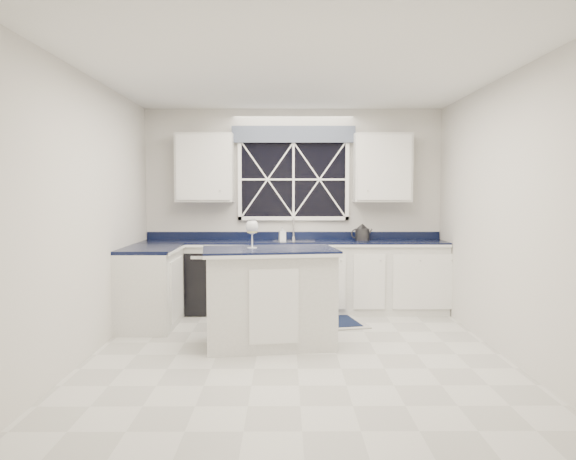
{
  "coord_description": "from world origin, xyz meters",
  "views": [
    {
      "loc": [
        -0.11,
        -5.38,
        1.6
      ],
      "look_at": [
        -0.08,
        0.4,
        1.19
      ],
      "focal_mm": 35.0,
      "sensor_mm": 36.0,
      "label": 1
    }
  ],
  "objects_px": {
    "dishwasher": "(210,281)",
    "faucet": "(294,228)",
    "kettle": "(362,233)",
    "soap_bottle": "(282,233)",
    "island": "(269,297)",
    "wine_glass": "(252,228)"
  },
  "relations": [
    {
      "from": "dishwasher",
      "to": "faucet",
      "type": "bearing_deg",
      "value": 10.02
    },
    {
      "from": "dishwasher",
      "to": "soap_bottle",
      "type": "xyz_separation_m",
      "value": [
        0.95,
        0.13,
        0.62
      ]
    },
    {
      "from": "faucet",
      "to": "wine_glass",
      "type": "height_order",
      "value": "wine_glass"
    },
    {
      "from": "dishwasher",
      "to": "soap_bottle",
      "type": "bearing_deg",
      "value": 7.88
    },
    {
      "from": "soap_bottle",
      "to": "island",
      "type": "bearing_deg",
      "value": -94.17
    },
    {
      "from": "kettle",
      "to": "wine_glass",
      "type": "bearing_deg",
      "value": -148.6
    },
    {
      "from": "island",
      "to": "kettle",
      "type": "height_order",
      "value": "kettle"
    },
    {
      "from": "kettle",
      "to": "soap_bottle",
      "type": "height_order",
      "value": "kettle"
    },
    {
      "from": "island",
      "to": "wine_glass",
      "type": "relative_size",
      "value": 4.82
    },
    {
      "from": "dishwasher",
      "to": "island",
      "type": "distance_m",
      "value": 1.8
    },
    {
      "from": "island",
      "to": "wine_glass",
      "type": "distance_m",
      "value": 0.73
    },
    {
      "from": "dishwasher",
      "to": "island",
      "type": "xyz_separation_m",
      "value": [
        0.82,
        -1.6,
        0.1
      ]
    },
    {
      "from": "dishwasher",
      "to": "kettle",
      "type": "distance_m",
      "value": 2.11
    },
    {
      "from": "faucet",
      "to": "island",
      "type": "height_order",
      "value": "faucet"
    },
    {
      "from": "wine_glass",
      "to": "soap_bottle",
      "type": "height_order",
      "value": "wine_glass"
    },
    {
      "from": "dishwasher",
      "to": "faucet",
      "type": "xyz_separation_m",
      "value": [
        1.1,
        0.19,
        0.69
      ]
    },
    {
      "from": "faucet",
      "to": "kettle",
      "type": "distance_m",
      "value": 0.92
    },
    {
      "from": "island",
      "to": "kettle",
      "type": "distance_m",
      "value": 2.14
    },
    {
      "from": "dishwasher",
      "to": "soap_bottle",
      "type": "distance_m",
      "value": 1.14
    },
    {
      "from": "kettle",
      "to": "soap_bottle",
      "type": "relative_size",
      "value": 1.68
    },
    {
      "from": "dishwasher",
      "to": "kettle",
      "type": "bearing_deg",
      "value": 2.72
    },
    {
      "from": "faucet",
      "to": "kettle",
      "type": "bearing_deg",
      "value": -6.19
    }
  ]
}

